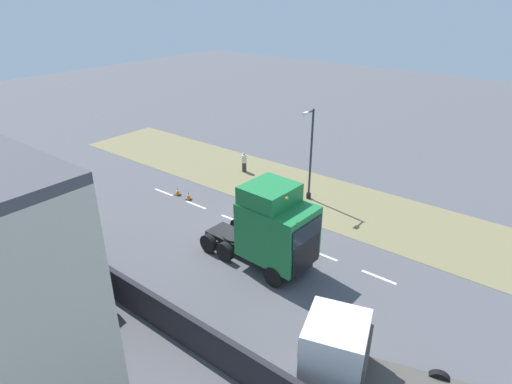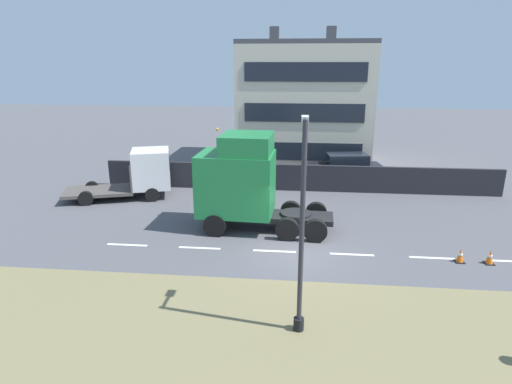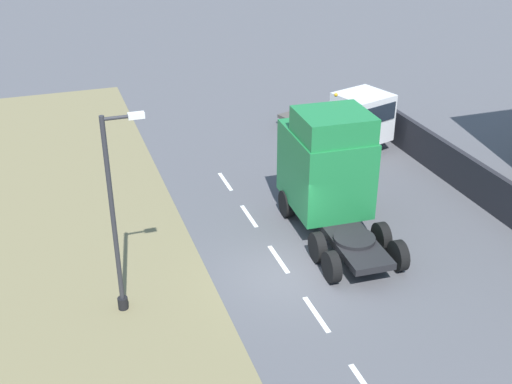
# 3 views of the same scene
# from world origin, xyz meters

# --- Properties ---
(ground_plane) EXTENTS (120.00, 120.00, 0.00)m
(ground_plane) POSITION_xyz_m (0.00, 0.00, 0.00)
(ground_plane) COLOR #515156
(ground_plane) RESTS_ON ground
(grass_verge) EXTENTS (7.00, 44.00, 0.01)m
(grass_verge) POSITION_xyz_m (-6.00, 0.00, 0.01)
(grass_verge) COLOR olive
(grass_verge) RESTS_ON ground
(lane_markings) EXTENTS (0.16, 17.80, 0.00)m
(lane_markings) POSITION_xyz_m (0.00, -0.70, 0.00)
(lane_markings) COLOR white
(lane_markings) RESTS_ON ground
(lorry_cab) EXTENTS (2.94, 6.37, 4.66)m
(lorry_cab) POSITION_xyz_m (2.51, 2.58, 2.26)
(lorry_cab) COLOR black
(lorry_cab) RESTS_ON ground
(flatbed_truck) EXTENTS (3.90, 6.35, 2.77)m
(flatbed_truck) POSITION_xyz_m (6.85, 8.96, 1.46)
(flatbed_truck) COLOR silver
(flatbed_truck) RESTS_ON ground
(lamp_post) EXTENTS (1.27, 0.31, 6.21)m
(lamp_post) POSITION_xyz_m (-5.34, -0.14, 2.87)
(lamp_post) COLOR black
(lamp_post) RESTS_ON ground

